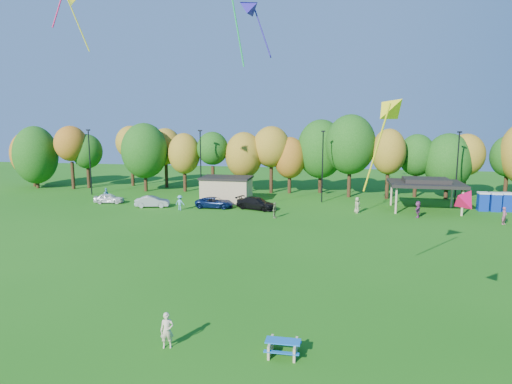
% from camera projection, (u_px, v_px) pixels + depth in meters
% --- Properties ---
extents(ground, '(160.00, 160.00, 0.00)m').
position_uv_depth(ground, '(237.00, 367.00, 19.79)').
color(ground, '#19600F').
rests_on(ground, ground).
extents(tree_line, '(93.57, 10.55, 11.15)m').
position_uv_depth(tree_line, '(302.00, 152.00, 63.19)').
color(tree_line, black).
rests_on(tree_line, ground).
extents(lamp_posts, '(64.50, 0.25, 9.09)m').
position_uv_depth(lamp_posts, '(322.00, 164.00, 57.46)').
color(lamp_posts, black).
rests_on(lamp_posts, ground).
extents(utility_building, '(6.30, 4.30, 3.25)m').
position_uv_depth(utility_building, '(227.00, 189.00, 58.20)').
color(utility_building, tan).
rests_on(utility_building, ground).
extents(pavilion, '(8.20, 6.20, 3.77)m').
position_uv_depth(pavilion, '(426.00, 183.00, 52.66)').
color(pavilion, tan).
rests_on(pavilion, ground).
extents(porta_potties, '(3.75, 1.37, 2.18)m').
position_uv_depth(porta_potties, '(495.00, 202.00, 52.56)').
color(porta_potties, navy).
rests_on(porta_potties, ground).
extents(picnic_table, '(1.60, 1.33, 0.69)m').
position_uv_depth(picnic_table, '(283.00, 346.00, 20.76)').
color(picnic_table, tan).
rests_on(picnic_table, ground).
extents(kite_flyer, '(0.72, 0.57, 1.72)m').
position_uv_depth(kite_flyer, '(167.00, 330.00, 21.33)').
color(kite_flyer, beige).
rests_on(kite_flyer, ground).
extents(car_a, '(3.84, 2.03, 1.25)m').
position_uv_depth(car_a, '(109.00, 198.00, 57.48)').
color(car_a, white).
rests_on(car_a, ground).
extents(car_b, '(4.27, 2.35, 1.33)m').
position_uv_depth(car_b, '(152.00, 202.00, 55.01)').
color(car_b, '#A5A5AA').
rests_on(car_b, ground).
extents(car_c, '(4.60, 2.16, 1.27)m').
position_uv_depth(car_c, '(215.00, 203.00, 54.56)').
color(car_c, '#0C1C48').
rests_on(car_c, ground).
extents(car_d, '(5.31, 3.51, 1.43)m').
position_uv_depth(car_d, '(257.00, 203.00, 53.62)').
color(car_d, black).
rests_on(car_d, ground).
extents(far_person_0, '(0.90, 1.75, 1.81)m').
position_uv_depth(far_person_0, '(418.00, 209.00, 49.19)').
color(far_person_0, '#8A3974').
rests_on(far_person_0, ground).
extents(far_person_1, '(0.77, 0.76, 1.80)m').
position_uv_depth(far_person_1, '(504.00, 216.00, 45.97)').
color(far_person_1, '#9B4964').
rests_on(far_person_1, ground).
extents(far_person_2, '(0.99, 1.05, 1.81)m').
position_uv_depth(far_person_2, '(357.00, 205.00, 51.56)').
color(far_person_2, tan).
rests_on(far_person_2, ground).
extents(far_person_3, '(1.09, 1.05, 1.77)m').
position_uv_depth(far_person_3, '(107.00, 195.00, 58.35)').
color(far_person_3, '#539CB6').
rests_on(far_person_3, ground).
extents(far_person_4, '(0.64, 1.07, 1.71)m').
position_uv_depth(far_person_4, '(275.00, 210.00, 48.97)').
color(far_person_4, '#697849').
rests_on(far_person_4, ground).
extents(far_person_5, '(1.23, 0.84, 1.76)m').
position_uv_depth(far_person_5, '(180.00, 203.00, 53.10)').
color(far_person_5, '#5294B5').
rests_on(far_person_5, ground).
extents(kite_0, '(2.92, 1.67, 4.62)m').
position_uv_depth(kite_0, '(246.00, 7.00, 33.41)').
color(kite_0, navy).
extents(kite_4, '(1.56, 1.55, 1.27)m').
position_uv_depth(kite_4, '(466.00, 197.00, 19.32)').
color(kite_4, '#F80D4C').
extents(kite_13, '(2.74, 3.15, 5.62)m').
position_uv_depth(kite_13, '(394.00, 107.00, 24.54)').
color(kite_13, yellow).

